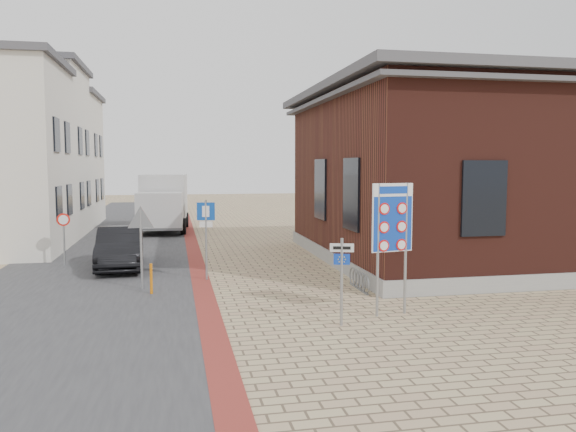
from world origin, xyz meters
name	(u,v)px	position (x,y,z in m)	size (l,w,h in m)	color
ground	(288,313)	(0.00, 0.00, 0.00)	(120.00, 120.00, 0.00)	tan
road_strip	(119,241)	(-5.50, 15.00, 0.01)	(7.00, 60.00, 0.02)	#38383A
curb_strip	(194,254)	(-2.00, 10.00, 0.01)	(0.60, 40.00, 0.02)	maroon
brick_building	(471,172)	(8.99, 7.00, 3.49)	(13.00, 13.00, 6.80)	gray
townhouse_mid	(13,150)	(-10.99, 18.00, 4.57)	(7.40, 6.40, 9.10)	silver
townhouse_far	(40,159)	(-10.99, 24.00, 4.17)	(7.40, 6.40, 8.30)	silver
bike_rack	(359,281)	(2.65, 2.20, 0.26)	(0.08, 1.80, 0.60)	slate
sedan	(120,248)	(-4.77, 7.41, 0.75)	(1.58, 4.53, 1.49)	black
box_truck	(163,202)	(-3.40, 19.03, 1.66)	(2.93, 6.30, 3.22)	slate
border_sign	(392,220)	(2.50, -0.73, 2.41)	(1.13, 0.24, 3.32)	gray
essen_sign	(342,269)	(1.00, -1.38, 1.34)	(0.55, 0.20, 2.07)	gray
parking_sign	(206,225)	(-1.80, 4.50, 1.81)	(0.58, 0.16, 2.64)	gray
yield_sign	(141,227)	(-3.80, 3.50, 1.90)	(0.89, 0.09, 2.49)	gray
speed_sign	(64,232)	(-6.82, 8.00, 1.30)	(0.46, 0.13, 2.00)	gray
bollard	(151,279)	(-3.50, 2.80, 0.45)	(0.08, 0.08, 0.91)	orange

